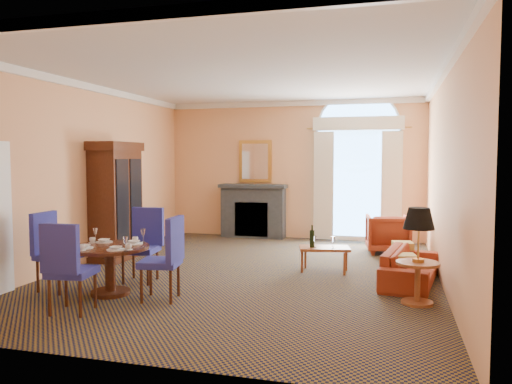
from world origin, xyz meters
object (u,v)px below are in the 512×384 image
(dining_table, at_px, (110,258))
(coffee_table, at_px, (323,248))
(armoire, at_px, (116,203))
(armchair, at_px, (388,234))
(sofa, at_px, (410,266))
(side_table, at_px, (418,243))

(dining_table, distance_m, coffee_table, 3.42)
(armoire, bearing_deg, coffee_table, -1.35)
(armchair, bearing_deg, dining_table, 41.27)
(sofa, distance_m, side_table, 1.23)
(dining_table, xyz_separation_m, sofa, (4.03, 1.76, -0.25))
(sofa, bearing_deg, side_table, -168.23)
(armchair, bearing_deg, coffee_table, 55.96)
(sofa, xyz_separation_m, armchair, (-0.36, 2.38, 0.13))
(coffee_table, height_order, side_table, side_table)
(armoire, height_order, coffee_table, armoire)
(dining_table, relative_size, armchair, 1.28)
(dining_table, relative_size, side_table, 0.88)
(dining_table, height_order, sofa, dining_table)
(armoire, height_order, armchair, armoire)
(armchair, height_order, side_table, side_table)
(armoire, distance_m, side_table, 5.56)
(armoire, bearing_deg, armchair, 21.20)
(armoire, distance_m, armchair, 5.31)
(sofa, height_order, coffee_table, coffee_table)
(armoire, height_order, sofa, armoire)
(sofa, relative_size, coffee_table, 1.95)
(armoire, relative_size, armchair, 2.60)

